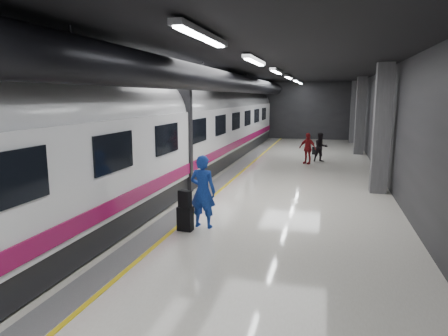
% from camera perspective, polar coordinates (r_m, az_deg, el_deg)
% --- Properties ---
extents(ground, '(40.00, 40.00, 0.00)m').
position_cam_1_polar(ground, '(13.52, 2.42, -4.24)').
color(ground, white).
rests_on(ground, ground).
extents(platform_hall, '(10.02, 40.02, 4.51)m').
position_cam_1_polar(platform_hall, '(14.09, 2.21, 10.88)').
color(platform_hall, black).
rests_on(platform_hall, ground).
extents(train, '(3.05, 38.00, 4.05)m').
position_cam_1_polar(train, '(14.20, -10.48, 4.78)').
color(train, black).
rests_on(train, ground).
extents(traveler_main, '(0.73, 0.52, 1.90)m').
position_cam_1_polar(traveler_main, '(10.31, -3.04, -3.37)').
color(traveler_main, '#1842BA').
rests_on(traveler_main, ground).
extents(suitcase_main, '(0.40, 0.28, 0.62)m').
position_cam_1_polar(suitcase_main, '(10.23, -5.55, -7.23)').
color(suitcase_main, black).
rests_on(suitcase_main, ground).
extents(shoulder_bag, '(0.36, 0.27, 0.43)m').
position_cam_1_polar(shoulder_bag, '(10.05, -5.62, -4.44)').
color(shoulder_bag, black).
rests_on(shoulder_bag, suitcase_main).
extents(traveler_far_a, '(0.92, 0.84, 1.52)m').
position_cam_1_polar(traveler_far_a, '(21.41, 13.65, 2.89)').
color(traveler_far_a, black).
rests_on(traveler_far_a, ground).
extents(traveler_far_b, '(0.99, 0.76, 1.56)m').
position_cam_1_polar(traveler_far_b, '(20.64, 11.84, 2.76)').
color(traveler_far_b, maroon).
rests_on(traveler_far_b, ground).
extents(suitcase_far, '(0.33, 0.25, 0.44)m').
position_cam_1_polar(suitcase_far, '(24.14, 12.86, 2.43)').
color(suitcase_far, black).
rests_on(suitcase_far, ground).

